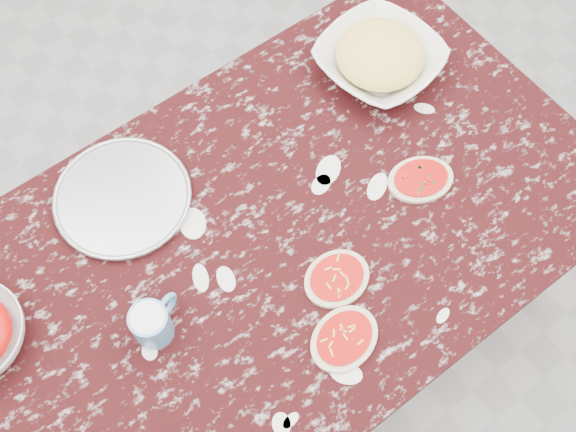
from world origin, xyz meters
The scene contains 8 objects.
ground centered at (0.00, 0.00, 0.00)m, with size 4.00×4.00×0.00m, color gray.
worktable centered at (0.00, 0.00, 0.67)m, with size 1.60×1.00×0.75m.
pizza_tray centered at (-0.29, 0.31, 0.76)m, with size 0.34×0.34×0.01m, color #B2B2B7.
cheese_bowl centered at (0.49, 0.23, 0.79)m, with size 0.32×0.32×0.08m, color white.
flour_mug centered at (-0.40, -0.03, 0.80)m, with size 0.13×0.09×0.10m.
pizza_left centered at (-0.07, -0.31, 0.76)m, with size 0.19×0.16×0.02m.
pizza_mid centered at (0.01, -0.18, 0.76)m, with size 0.17×0.14×0.02m.
pizza_right centered at (0.34, -0.10, 0.76)m, with size 0.20×0.18×0.02m.
Camera 1 is at (-0.45, -0.60, 2.32)m, focal length 44.09 mm.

